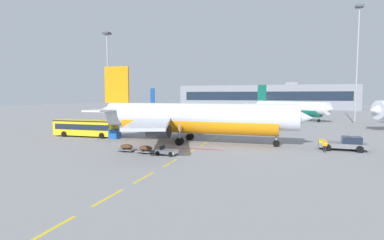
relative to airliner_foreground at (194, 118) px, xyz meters
The scene contains 14 objects.
ground 27.44m from the airliner_foreground, 28.63° to the left, with size 400.00×400.00×0.00m, color gray.
apron_paint_markings 10.73m from the airliner_foreground, 79.43° to the left, with size 8.00×96.26×0.01m.
airliner_foreground is the anchor object (origin of this frame).
pushback_tug 21.64m from the airliner_foreground, ahead, with size 6.15×3.46×2.08m.
airliner_mid_left 41.24m from the airliner_foreground, 119.28° to the left, with size 22.89×23.38×9.65m.
airliner_far_center 54.90m from the airliner_foreground, 75.60° to the left, with size 26.73×25.83×10.97m.
apron_shuttle_bus 20.77m from the airliner_foreground, behind, with size 12.09×3.26×3.00m.
catering_truck 28.73m from the airliner_foreground, 130.41° to the left, with size 6.40×6.86×3.14m.
baggage_train 11.10m from the airliner_foreground, 107.92° to the right, with size 8.71×2.49×1.14m.
ground_crew_worker 19.09m from the airliner_foreground, ahead, with size 0.64×0.44×1.69m.
uld_cargo_container 14.81m from the airliner_foreground, behind, with size 1.64×1.60×1.60m.
apron_light_mast_near 44.97m from the airliner_foreground, 140.22° to the left, with size 1.80×1.80×24.37m.
apron_light_mast_far 54.53m from the airliner_foreground, 54.89° to the left, with size 1.80×1.80×30.04m.
terminal_satellite 129.53m from the airliner_foreground, 89.78° to the left, with size 92.92×19.75×14.40m.
Camera 1 is at (30.51, -18.20, 7.45)m, focal length 28.62 mm.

